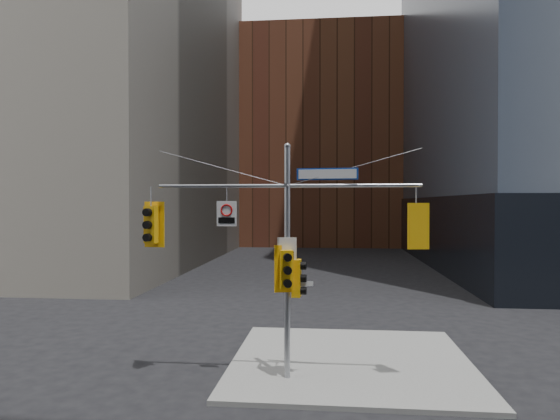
% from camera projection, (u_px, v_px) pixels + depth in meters
% --- Properties ---
extents(ground, '(160.00, 160.00, 0.00)m').
position_uv_depth(ground, '(281.00, 409.00, 13.21)').
color(ground, black).
rests_on(ground, ground).
extents(sidewalk_corner, '(8.00, 8.00, 0.15)m').
position_uv_depth(sidewalk_corner, '(351.00, 361.00, 16.99)').
color(sidewalk_corner, gray).
rests_on(sidewalk_corner, ground).
extents(brick_midrise, '(26.00, 20.00, 28.00)m').
position_uv_depth(brick_midrise, '(321.00, 143.00, 70.72)').
color(brick_midrise, brown).
rests_on(brick_midrise, ground).
extents(signal_assembly, '(8.00, 0.80, 7.30)m').
position_uv_depth(signal_assembly, '(287.00, 238.00, 15.13)').
color(signal_assembly, '#989AA0').
rests_on(signal_assembly, ground).
extents(traffic_light_west_arm, '(0.68, 0.61, 1.44)m').
position_uv_depth(traffic_light_west_arm, '(151.00, 225.00, 15.57)').
color(traffic_light_west_arm, '#FBB20D').
rests_on(traffic_light_west_arm, ground).
extents(traffic_light_east_arm, '(0.64, 0.58, 1.36)m').
position_uv_depth(traffic_light_east_arm, '(416.00, 226.00, 14.74)').
color(traffic_light_east_arm, '#FBB20D').
rests_on(traffic_light_east_arm, ground).
extents(traffic_light_pole_side, '(0.45, 0.38, 1.13)m').
position_uv_depth(traffic_light_pole_side, '(298.00, 278.00, 15.12)').
color(traffic_light_pole_side, '#FBB20D').
rests_on(traffic_light_pole_side, ground).
extents(traffic_light_pole_front, '(0.67, 0.62, 1.43)m').
position_uv_depth(traffic_light_pole_front, '(286.00, 269.00, 14.88)').
color(traffic_light_pole_front, '#FBB20D').
rests_on(traffic_light_pole_front, ground).
extents(street_sign_blade, '(1.85, 0.22, 0.36)m').
position_uv_depth(street_sign_blade, '(327.00, 174.00, 14.99)').
color(street_sign_blade, '#11389E').
rests_on(street_sign_blade, ground).
extents(regulatory_sign_arm, '(0.62, 0.08, 0.78)m').
position_uv_depth(regulatory_sign_arm, '(227.00, 213.00, 15.29)').
color(regulatory_sign_arm, silver).
rests_on(regulatory_sign_arm, ground).
extents(regulatory_sign_pole, '(0.58, 0.04, 0.76)m').
position_uv_depth(regulatory_sign_pole, '(287.00, 251.00, 15.02)').
color(regulatory_sign_pole, silver).
rests_on(regulatory_sign_pole, ground).
extents(street_blade_ew, '(0.68, 0.08, 0.14)m').
position_uv_depth(street_blade_ew, '(302.00, 284.00, 15.11)').
color(street_blade_ew, silver).
rests_on(street_blade_ew, ground).
extents(street_blade_ns, '(0.07, 0.73, 0.15)m').
position_uv_depth(street_blade_ns, '(289.00, 289.00, 15.61)').
color(street_blade_ns, '#145926').
rests_on(street_blade_ns, ground).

